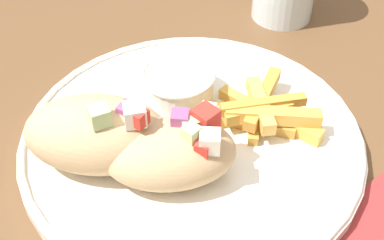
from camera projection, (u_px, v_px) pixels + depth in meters
name	position (u px, v px, depth m)	size (l,w,h in m)	color
table	(170.00, 177.00, 0.54)	(1.45, 1.45, 0.70)	brown
plate	(192.00, 140.00, 0.48)	(0.31, 0.31, 0.02)	white
pita_sandwich_near	(171.00, 152.00, 0.43)	(0.13, 0.12, 0.06)	tan
pita_sandwich_far	(97.00, 133.00, 0.44)	(0.14, 0.14, 0.07)	tan
fries_pile	(259.00, 113.00, 0.48)	(0.11, 0.11, 0.03)	gold
sauce_ramekin	(178.00, 84.00, 0.50)	(0.07, 0.07, 0.03)	white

